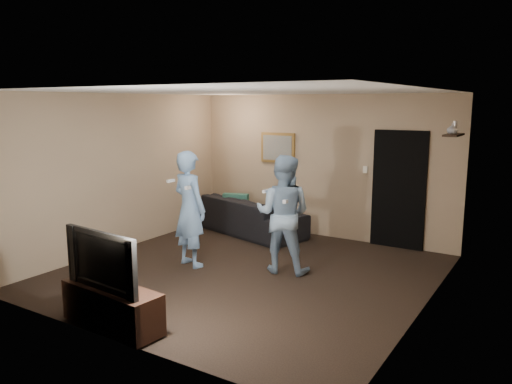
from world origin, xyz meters
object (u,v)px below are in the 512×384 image
Objects in this scene: sofa at (249,215)px; wii_player_right at (283,214)px; television at (110,258)px; wii_player_left at (190,209)px; tv_console at (112,307)px.

sofa is 1.36× the size of wii_player_right.
television is 2.26m from wii_player_left.
sofa is 2.18m from wii_player_left.
tv_console is 2.81m from wii_player_right.
sofa is at bearing 107.69° from television.
wii_player_left is (0.30, -2.10, 0.54)m from sofa.
wii_player_right is (0.65, 2.66, 0.61)m from tv_console.
sofa is 2.33m from wii_player_right.
television is 0.65× the size of wii_player_right.
wii_player_left is at bearing 112.16° from tv_console.
wii_player_right is at bearing 20.85° from wii_player_left.
wii_player_left reaches higher than sofa.
tv_console is at bearing 118.07° from sofa.
wii_player_left is at bearing -159.15° from wii_player_right.
wii_player_left is at bearing 112.16° from television.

